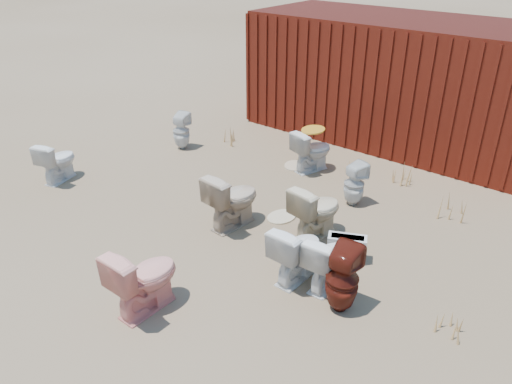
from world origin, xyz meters
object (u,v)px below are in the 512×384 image
Objects in this scene: toilet_back_a at (181,131)px; toilet_back_beige_right at (316,211)px; toilet_front_c at (297,252)px; toilet_front_e at (327,260)px; toilet_back_e at (354,184)px; loose_tank at (347,248)px; shipping_container at (401,81)px; toilet_back_yellowlid at (312,151)px; toilet_back_beige_left at (232,199)px; toilet_front_pink at (144,278)px; toilet_front_a at (57,161)px; toilet_front_maroon at (342,279)px.

toilet_back_beige_right is at bearing 148.45° from toilet_back_a.
toilet_front_e is at bearing -161.77° from toilet_front_c.
toilet_back_e is 1.43× the size of loose_tank.
shipping_container is at bearing -149.13° from toilet_back_a.
loose_tank is at bearing 150.15° from toilet_back_yellowlid.
toilet_back_beige_left is 2.34m from toilet_back_yellowlid.
toilet_front_c reaches higher than toilet_back_yellowlid.
toilet_back_yellowlid is (2.57, 0.77, 0.02)m from toilet_back_a.
toilet_back_yellowlid is 1.38m from toilet_back_e.
toilet_front_e is 0.96× the size of toilet_back_yellowlid.
toilet_front_pink reaches higher than toilet_back_yellowlid.
toilet_back_beige_left is at bearing -16.42° from toilet_front_c.
toilet_front_pink is 4.37m from toilet_back_yellowlid.
toilet_back_beige_right is (0.64, 2.52, -0.02)m from toilet_front_pink.
toilet_front_c is at bearing 13.47° from toilet_front_e.
toilet_back_a is (-3.00, -3.25, -0.83)m from shipping_container.
loose_tank is at bearing -86.44° from toilet_front_e.
toilet_front_a is 3.98m from toilet_front_pink.
toilet_back_yellowlid is at bearing 106.69° from loose_tank.
shipping_container is 7.17× the size of toilet_front_maroon.
toilet_front_pink reaches higher than toilet_back_e.
toilet_front_e is (5.15, 0.44, 0.00)m from toilet_front_a.
toilet_front_maroon is 1.57m from toilet_back_beige_right.
toilet_back_yellowlid is (-0.17, 2.33, -0.05)m from toilet_back_beige_left.
toilet_front_e is 3.32m from toilet_back_yellowlid.
toilet_front_maroon is (5.51, 0.17, 0.06)m from toilet_front_a.
toilet_front_pink is 1.04× the size of toilet_back_beige_right.
toilet_front_maroon is (1.73, 1.39, -0.00)m from toilet_front_pink.
toilet_back_beige_right is at bearing 142.10° from toilet_back_yellowlid.
toilet_front_maroon is at bearing 134.59° from toilet_back_e.
loose_tank is at bearing 168.64° from toilet_back_beige_right.
toilet_front_maroon is 1.03× the size of toilet_back_beige_right.
toilet_front_pink is 2.60m from toilet_back_beige_right.
toilet_back_beige_left is 1.78m from loose_tank.
toilet_front_c is 2.17m from toilet_back_e.
toilet_back_e is at bearing -117.43° from toilet_back_beige_left.
toilet_front_maroon reaches higher than loose_tank.
toilet_front_maroon is at bearing -90.07° from loose_tank.
toilet_back_a is 4.65m from loose_tank.
shipping_container reaches higher than toilet_front_maroon.
shipping_container is at bearing -77.21° from toilet_front_e.
shipping_container reaches higher than loose_tank.
toilet_front_e is at bearing 174.22° from toilet_back_beige_left.
toilet_back_e is (-0.04, 1.16, -0.05)m from toilet_back_beige_right.
toilet_front_c reaches higher than toilet_back_e.
toilet_front_pink is at bearing 57.90° from toilet_front_c.
toilet_front_c is (1.00, 1.55, -0.03)m from toilet_front_pink.
shipping_container is at bearing -139.93° from toilet_front_a.
toilet_front_pink is at bearing 46.65° from toilet_front_e.
toilet_front_a is (-3.60, -5.59, -0.84)m from shipping_container.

